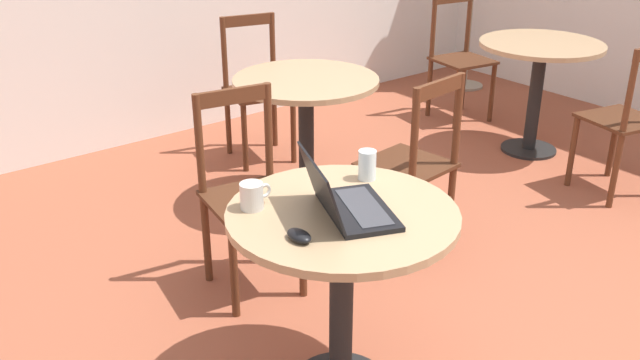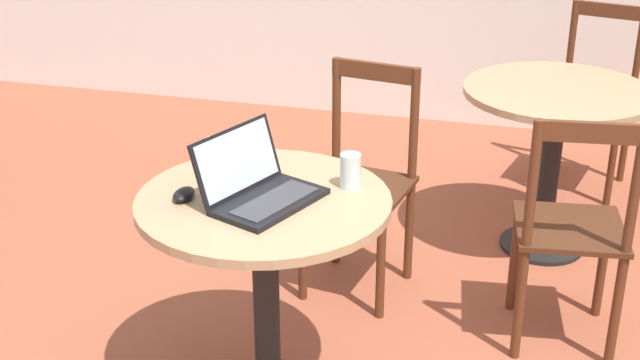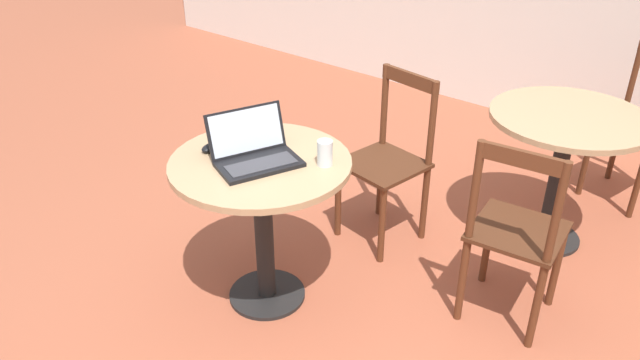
{
  "view_description": "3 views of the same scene",
  "coord_description": "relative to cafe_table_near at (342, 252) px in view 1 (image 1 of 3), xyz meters",
  "views": [
    {
      "loc": [
        -2.02,
        -1.34,
        1.86
      ],
      "look_at": [
        -0.48,
        0.62,
        0.72
      ],
      "focal_mm": 40.0,
      "sensor_mm": 36.0,
      "label": 1
    },
    {
      "loc": [
        0.19,
        -2.06,
        1.94
      ],
      "look_at": [
        -0.5,
        0.53,
        0.74
      ],
      "focal_mm": 50.0,
      "sensor_mm": 36.0,
      "label": 2
    },
    {
      "loc": [
        1.1,
        -1.37,
        2.02
      ],
      "look_at": [
        -0.37,
        0.41,
        0.71
      ],
      "focal_mm": 35.0,
      "sensor_mm": 36.0,
      "label": 3
    }
  ],
  "objects": [
    {
      "name": "mug",
      "position": [
        -0.23,
        0.21,
        0.21
      ],
      "size": [
        0.12,
        0.08,
        0.09
      ],
      "color": "silver",
      "rests_on": "cafe_table_near"
    },
    {
      "name": "drinking_glass",
      "position": [
        0.24,
        0.15,
        0.22
      ],
      "size": [
        0.07,
        0.07,
        0.11
      ],
      "color": "silver",
      "rests_on": "cafe_table_near"
    },
    {
      "name": "chair_far_front",
      "position": [
        0.95,
        0.6,
        -0.14
      ],
      "size": [
        0.43,
        0.43,
        0.93
      ],
      "color": "#562D19",
      "rests_on": "ground_plane"
    },
    {
      "name": "mouse",
      "position": [
        -0.24,
        -0.07,
        0.18
      ],
      "size": [
        0.06,
        0.1,
        0.03
      ],
      "color": "black",
      "rests_on": "cafe_table_near"
    },
    {
      "name": "chair_mid_front",
      "position": [
        2.4,
        0.31,
        -0.14
      ],
      "size": [
        0.46,
        0.46,
        0.93
      ],
      "color": "#562D19",
      "rests_on": "ground_plane"
    },
    {
      "name": "cafe_table_far",
      "position": [
        0.86,
        1.35,
        0.0
      ],
      "size": [
        0.8,
        0.8,
        0.76
      ],
      "color": "black",
      "rests_on": "ground_plane"
    },
    {
      "name": "cafe_table_near",
      "position": [
        0.0,
        0.0,
        0.0
      ],
      "size": [
        0.8,
        0.8,
        0.76
      ],
      "color": "black",
      "rests_on": "ground_plane"
    },
    {
      "name": "laptop",
      "position": [
        -0.0,
        -0.02,
        0.21
      ],
      "size": [
        0.38,
        0.42,
        0.21
      ],
      "color": "black",
      "rests_on": "cafe_table_near"
    },
    {
      "name": "chair_near_back",
      "position": [
        0.14,
        0.83,
        -0.14
      ],
      "size": [
        0.44,
        0.44,
        0.93
      ],
      "color": "#562D19",
      "rests_on": "ground_plane"
    },
    {
      "name": "chair_far_back",
      "position": [
        1.05,
        2.14,
        -0.14
      ],
      "size": [
        0.46,
        0.46,
        0.93
      ],
      "color": "#562D19",
      "rests_on": "ground_plane"
    },
    {
      "name": "cafe_table_mid",
      "position": [
        2.57,
        1.06,
        0.0
      ],
      "size": [
        0.8,
        0.8,
        0.76
      ],
      "color": "black",
      "rests_on": "ground_plane"
    },
    {
      "name": "chair_mid_back",
      "position": [
        2.69,
        1.85,
        -0.14
      ],
      "size": [
        0.44,
        0.44,
        0.93
      ],
      "color": "#562D19",
      "rests_on": "ground_plane"
    }
  ]
}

